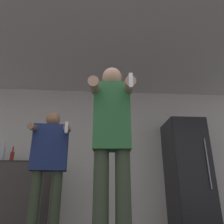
{
  "coord_description": "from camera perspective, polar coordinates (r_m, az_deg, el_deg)",
  "views": [
    {
      "loc": [
        0.05,
        -1.15,
        0.51
      ],
      "look_at": [
        0.18,
        0.85,
        1.27
      ],
      "focal_mm": 35.0,
      "sensor_mm": 36.0,
      "label": 1
    }
  ],
  "objects": [
    {
      "name": "wall_back",
      "position": [
        4.3,
        -4.5,
        -10.31
      ],
      "size": [
        7.0,
        0.06,
        2.55
      ],
      "color": "silver",
      "rests_on": "ground_plane"
    },
    {
      "name": "ceiling_slab",
      "position": [
        3.38,
        -4.06,
        17.08
      ],
      "size": [
        7.0,
        3.57,
        0.05
      ],
      "color": "silver",
      "rests_on": "wall_back"
    },
    {
      "name": "refrigerator",
      "position": [
        4.17,
        19.07,
        -14.33
      ],
      "size": [
        0.63,
        0.74,
        1.78
      ],
      "color": "#262628",
      "rests_on": "ground_plane"
    },
    {
      "name": "bottle_green_wine",
      "position": [
        4.12,
        -24.69,
        -10.49
      ],
      "size": [
        0.06,
        0.06,
        0.27
      ],
      "color": "maroon",
      "rests_on": "counter"
    },
    {
      "name": "counter",
      "position": [
        4.14,
        -24.98,
        -18.93
      ],
      "size": [
        1.18,
        0.64,
        1.01
      ],
      "color": "#47423D",
      "rests_on": "ground_plane"
    },
    {
      "name": "person_man_side",
      "position": [
        2.92,
        -16.13,
        -11.87
      ],
      "size": [
        0.52,
        0.46,
        1.55
      ],
      "color": "#38422D",
      "rests_on": "ground_plane"
    },
    {
      "name": "bottle_dark_rum",
      "position": [
        4.18,
        -26.7,
        -9.78
      ],
      "size": [
        0.07,
        0.07,
        0.35
      ],
      "color": "silver",
      "rests_on": "counter"
    },
    {
      "name": "person_woman_foreground",
      "position": [
        2.05,
        0.01,
        -6.94
      ],
      "size": [
        0.45,
        0.44,
        1.76
      ],
      "color": "#38422D",
      "rests_on": "ground_plane"
    },
    {
      "name": "bottle_brown_liquor",
      "position": [
        4.0,
        -19.68,
        -10.83
      ],
      "size": [
        0.06,
        0.06,
        0.27
      ],
      "color": "#563314",
      "rests_on": "counter"
    }
  ]
}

